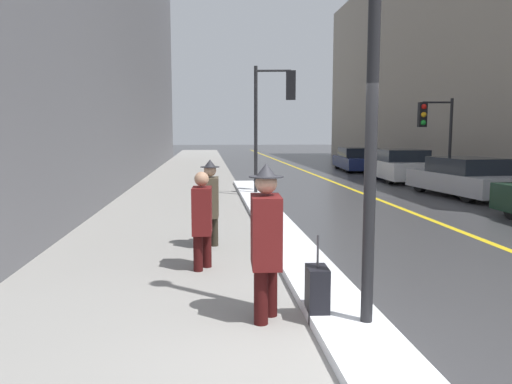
# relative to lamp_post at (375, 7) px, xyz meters

# --- Properties ---
(ground_plane) EXTENTS (160.00, 160.00, 0.00)m
(ground_plane) POSITION_rel_lamp_post_xyz_m (-0.39, -0.57, -3.20)
(ground_plane) COLOR #38383A
(sidewalk_slab) EXTENTS (4.00, 80.00, 0.01)m
(sidewalk_slab) POSITION_rel_lamp_post_xyz_m (-2.39, 14.43, -3.20)
(sidewalk_slab) COLOR gray
(sidewalk_slab) RESTS_ON ground
(road_centre_stripe) EXTENTS (0.16, 80.00, 0.00)m
(road_centre_stripe) POSITION_rel_lamp_post_xyz_m (3.61, 14.43, -3.20)
(road_centre_stripe) COLOR gold
(road_centre_stripe) RESTS_ON ground
(snow_bank_curb) EXTENTS (0.78, 17.15, 0.13)m
(snow_bank_curb) POSITION_rel_lamp_post_xyz_m (-0.15, 6.43, -3.14)
(snow_bank_curb) COLOR white
(snow_bank_curb) RESTS_ON ground
(building_facade_right) EXTENTS (6.00, 36.00, 12.34)m
(building_facade_right) POSITION_rel_lamp_post_xyz_m (12.61, 21.43, 2.97)
(building_facade_right) COLOR gray
(building_facade_right) RESTS_ON ground
(lamp_post) EXTENTS (0.28, 0.28, 5.41)m
(lamp_post) POSITION_rel_lamp_post_xyz_m (0.00, 0.00, 0.00)
(lamp_post) COLOR black
(lamp_post) RESTS_ON ground
(traffic_light_near) EXTENTS (1.31, 0.33, 4.11)m
(traffic_light_near) POSITION_rel_lamp_post_xyz_m (0.62, 11.05, -0.23)
(traffic_light_near) COLOR black
(traffic_light_near) RESTS_ON ground
(traffic_light_far) EXTENTS (1.31, 0.32, 3.28)m
(traffic_light_far) POSITION_rel_lamp_post_xyz_m (6.70, 13.03, -0.84)
(traffic_light_far) COLOR black
(traffic_light_far) RESTS_ON ground
(pedestrian_in_glasses) EXTENTS (0.36, 0.54, 1.71)m
(pedestrian_in_glasses) POSITION_rel_lamp_post_xyz_m (-0.98, 0.43, -2.27)
(pedestrian_in_glasses) COLOR #340C0C
(pedestrian_in_glasses) RESTS_ON ground
(pedestrian_trailing) EXTENTS (0.30, 0.49, 1.47)m
(pedestrian_trailing) POSITION_rel_lamp_post_xyz_m (-1.67, 2.53, -2.39)
(pedestrian_trailing) COLOR #340C0C
(pedestrian_trailing) RESTS_ON ground
(pedestrian_with_shoulder_bag) EXTENTS (0.33, 0.70, 1.57)m
(pedestrian_with_shoulder_bag) POSITION_rel_lamp_post_xyz_m (-1.54, 3.96, -2.35)
(pedestrian_with_shoulder_bag) COLOR #2A241B
(pedestrian_with_shoulder_bag) RESTS_ON ground
(parked_car_silver) EXTENTS (2.19, 4.48, 1.25)m
(parked_car_silver) POSITION_rel_lamp_post_xyz_m (6.61, 10.40, -2.61)
(parked_car_silver) COLOR #B2B2B7
(parked_car_silver) RESTS_ON ground
(parked_car_white) EXTENTS (2.07, 4.31, 1.33)m
(parked_car_white) POSITION_rel_lamp_post_xyz_m (6.53, 15.59, -2.57)
(parked_car_white) COLOR silver
(parked_car_white) RESTS_ON ground
(parked_car_navy) EXTENTS (2.25, 5.02, 1.23)m
(parked_car_navy) POSITION_rel_lamp_post_xyz_m (6.50, 21.55, -2.62)
(parked_car_navy) COLOR navy
(parked_car_navy) RESTS_ON ground
(rolling_suitcase) EXTENTS (0.24, 0.37, 0.95)m
(rolling_suitcase) POSITION_rel_lamp_post_xyz_m (-0.43, 0.37, -2.90)
(rolling_suitcase) COLOR black
(rolling_suitcase) RESTS_ON ground
(fire_hydrant) EXTENTS (0.20, 0.20, 0.70)m
(fire_hydrant) POSITION_rel_lamp_post_xyz_m (-0.08, 8.22, -2.86)
(fire_hydrant) COLOR red
(fire_hydrant) RESTS_ON ground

